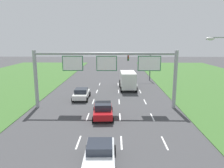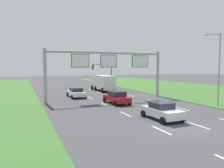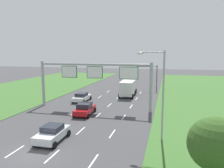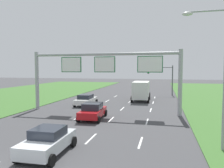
# 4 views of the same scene
# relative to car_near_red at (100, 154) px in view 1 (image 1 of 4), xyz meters

# --- Properties ---
(lane_dashes_inner_left) EXTENTS (0.14, 50.40, 0.01)m
(lane_dashes_inner_left) POSITION_rel_car_near_red_xyz_m (-1.98, 3.23, -0.77)
(lane_dashes_inner_left) COLOR white
(lane_dashes_inner_left) RESTS_ON ground_plane
(lane_dashes_inner_right) EXTENTS (0.14, 50.40, 0.01)m
(lane_dashes_inner_right) POSITION_rel_car_near_red_xyz_m (1.52, 3.23, -0.77)
(lane_dashes_inner_right) COLOR white
(lane_dashes_inner_right) RESTS_ON ground_plane
(lane_dashes_slip) EXTENTS (0.14, 50.40, 0.01)m
(lane_dashes_slip) POSITION_rel_car_near_red_xyz_m (5.02, 3.23, -0.77)
(lane_dashes_slip) COLOR white
(lane_dashes_slip) RESTS_ON ground_plane
(car_near_red) EXTENTS (2.26, 4.08, 1.54)m
(car_near_red) POSITION_rel_car_near_red_xyz_m (0.00, 0.00, 0.00)
(car_near_red) COLOR silver
(car_near_red) RESTS_ON ground_plane
(car_lead_silver) EXTENTS (2.18, 4.46, 1.50)m
(car_lead_silver) POSITION_rel_car_near_red_xyz_m (-3.78, 16.62, -0.01)
(car_lead_silver) COLOR white
(car_lead_silver) RESTS_ON ground_plane
(car_mid_lane) EXTENTS (2.40, 4.35, 1.60)m
(car_mid_lane) POSITION_rel_car_near_red_xyz_m (-0.31, 9.13, 0.02)
(car_mid_lane) COLOR red
(car_mid_lane) RESTS_ON ground_plane
(box_truck) EXTENTS (2.82, 7.24, 2.99)m
(box_truck) POSITION_rel_car_near_red_xyz_m (3.07, 23.45, 0.86)
(box_truck) COLOR silver
(box_truck) RESTS_ON ground_plane
(sign_gantry) EXTENTS (17.24, 0.44, 7.00)m
(sign_gantry) POSITION_rel_car_near_red_xyz_m (-0.04, 12.64, 4.14)
(sign_gantry) COLOR #9EA0A5
(sign_gantry) RESTS_ON ground_plane
(traffic_light_mast) EXTENTS (4.76, 0.49, 5.60)m
(traffic_light_mast) POSITION_rel_car_near_red_xyz_m (6.14, 31.35, 3.09)
(traffic_light_mast) COLOR #47494F
(traffic_light_mast) RESTS_ON ground_plane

